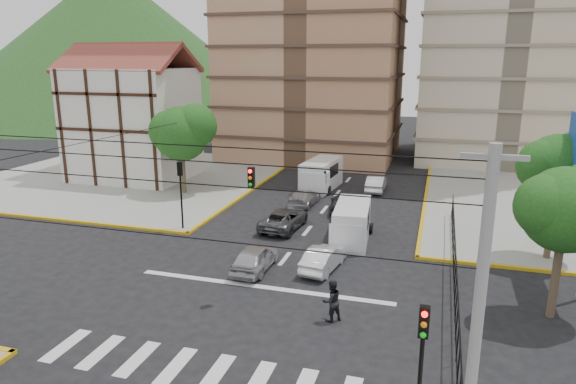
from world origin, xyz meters
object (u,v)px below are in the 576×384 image
at_px(traffic_light_nw, 181,184).
at_px(car_white_front_right, 324,258).
at_px(van_left_lane, 321,176).
at_px(pedestrian_crosswalk, 331,301).
at_px(traffic_light_se, 422,355).
at_px(car_silver_front_left, 255,258).
at_px(van_right_lane, 351,224).

distance_m(traffic_light_nw, car_white_front_right, 11.10).
xyz_separation_m(traffic_light_nw, car_white_front_right, (10.20, -3.60, -2.47)).
bearing_deg(traffic_light_nw, car_white_front_right, -19.44).
bearing_deg(car_white_front_right, van_left_lane, -68.07).
height_order(traffic_light_nw, pedestrian_crosswalk, traffic_light_nw).
relative_size(van_left_lane, pedestrian_crosswalk, 3.11).
relative_size(traffic_light_se, van_left_lane, 0.77).
distance_m(traffic_light_se, traffic_light_nw, 22.06).
bearing_deg(van_left_lane, car_silver_front_left, -82.37).
xyz_separation_m(traffic_light_se, pedestrian_crosswalk, (-3.86, 6.71, -2.19)).
relative_size(traffic_light_se, pedestrian_crosswalk, 2.38).
height_order(van_left_lane, pedestrian_crosswalk, van_left_lane).
distance_m(car_silver_front_left, pedestrian_crosswalk, 6.50).
bearing_deg(car_silver_front_left, pedestrian_crosswalk, 140.42).
relative_size(traffic_light_nw, van_left_lane, 0.77).
xyz_separation_m(car_white_front_right, pedestrian_crosswalk, (1.53, -5.29, 0.29)).
distance_m(van_left_lane, car_silver_front_left, 17.66).
height_order(traffic_light_se, traffic_light_nw, same).
xyz_separation_m(car_silver_front_left, car_white_front_right, (3.45, 1.12, -0.05)).
xyz_separation_m(traffic_light_se, van_right_lane, (-4.73, 16.63, -2.01)).
distance_m(traffic_light_nw, van_right_lane, 11.10).
bearing_deg(traffic_light_se, traffic_light_nw, 135.00).
relative_size(van_left_lane, car_silver_front_left, 1.42).
bearing_deg(traffic_light_se, van_right_lane, 105.90).
distance_m(car_silver_front_left, car_white_front_right, 3.63).
bearing_deg(van_right_lane, traffic_light_se, -79.02).
bearing_deg(traffic_light_nw, van_right_lane, 5.40).
bearing_deg(car_white_front_right, car_silver_front_left, 26.21).
relative_size(van_right_lane, pedestrian_crosswalk, 2.81).
bearing_deg(traffic_light_se, car_silver_front_left, 129.14).
distance_m(traffic_light_se, van_left_lane, 30.10).
bearing_deg(van_left_lane, traffic_light_se, -65.95).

